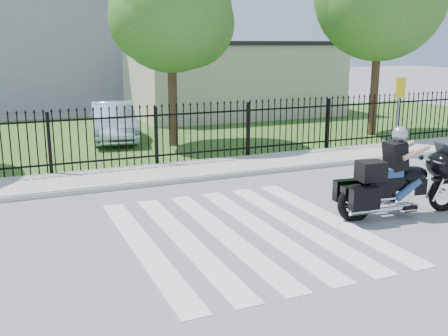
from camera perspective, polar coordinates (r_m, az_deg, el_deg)
name	(u,v)px	position (r m, az deg, el deg)	size (l,w,h in m)	color
ground	(244,232)	(10.31, 2.18, -6.97)	(120.00, 120.00, 0.00)	slate
crosswalk	(244,232)	(10.31, 2.18, -6.94)	(5.00, 5.50, 0.01)	silver
sidewalk	(167,173)	(14.77, -6.21, -0.50)	(40.00, 2.00, 0.12)	#ADAAA3
curb	(179,181)	(13.84, -4.97, -1.42)	(40.00, 0.12, 0.12)	#ADAAA3
grass_strip	(115,135)	(21.43, -11.81, 3.51)	(40.00, 12.00, 0.02)	#31551D
iron_fence	(156,137)	(15.53, -7.39, 3.33)	(26.00, 0.04, 1.80)	black
tree_mid	(171,11)	(18.64, -5.82, 16.65)	(4.20, 4.20, 6.78)	#382316
building_low	(233,80)	(27.19, 0.97, 9.52)	(10.00, 6.00, 3.50)	#BAAD9B
building_low_roof	(233,43)	(27.13, 0.99, 13.43)	(10.20, 6.20, 0.20)	black
building_tall	(9,1)	(34.81, -22.34, 16.42)	(15.00, 10.00, 12.00)	#989BA0
motorcycle_rider	(399,179)	(11.62, 18.50, -1.14)	(2.99, 1.15, 1.98)	black
parked_car	(113,122)	(20.16, -11.98, 4.97)	(1.51, 4.33, 1.43)	#A3B9CD
traffic_sign	(399,100)	(17.55, 18.54, 7.06)	(0.52, 0.20, 2.44)	slate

